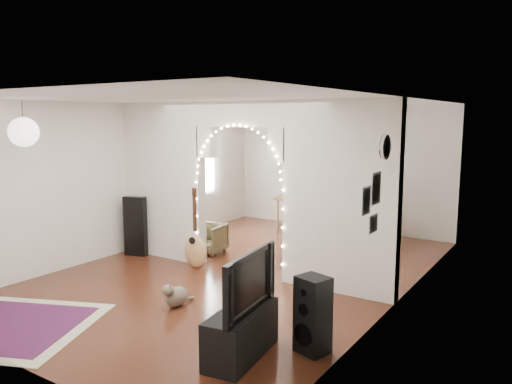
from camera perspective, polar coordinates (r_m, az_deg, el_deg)
The scene contains 24 objects.
floor at distance 8.10m, azimuth -1.61°, elevation -9.05°, with size 7.50×7.50×0.00m, color black.
ceiling at distance 7.73m, azimuth -1.70°, elevation 10.41°, with size 5.00×7.50×0.02m, color white.
wall_back at distance 11.07m, azimuth 9.48°, elevation 2.73°, with size 5.00×0.02×2.70m, color silver.
wall_front at distance 5.23m, azimuth -25.84°, elevation -4.44°, with size 5.00×0.02×2.70m, color silver.
wall_left at distance 9.44m, azimuth -14.23°, elevation 1.60°, with size 0.02×7.50×2.70m, color silver.
wall_right at distance 6.72m, azimuth 16.17°, elevation -1.21°, with size 0.02×7.50×2.70m, color silver.
divider_wall at distance 7.79m, azimuth -1.66°, elevation 0.99°, with size 5.00×0.20×2.70m.
fairy_lights at distance 7.67m, azimuth -2.21°, elevation 1.81°, with size 1.64×0.04×1.60m, color #FFEABF, non-canonical shape.
window at distance 10.70m, azimuth -7.06°, elevation 3.39°, with size 0.04×1.20×1.40m, color white.
wall_clock at distance 6.07m, azimuth 14.61°, elevation 4.99°, with size 0.31×0.31×0.03m, color white.
picture_frames at distance 5.76m, azimuth 13.12°, elevation -1.15°, with size 0.02×0.50×0.70m, color white, non-canonical shape.
paper_lantern at distance 7.44m, azimuth -25.02°, elevation 6.22°, with size 0.40×0.40×0.40m, color white.
ceiling_fan at distance 9.44m, azimuth 5.32°, elevation 8.21°, with size 1.10×1.10×0.30m, color #B3863B, non-canonical shape.
guitar_case at distance 9.14m, azimuth -13.62°, elevation -3.81°, with size 0.41×0.14×1.06m, color black.
acoustic_guitar at distance 8.22m, azimuth -6.97°, elevation -5.30°, with size 0.46×0.19×1.12m.
tabby_cat at distance 6.71m, azimuth -9.17°, elevation -11.63°, with size 0.25×0.55×0.36m.
floor_speaker at distance 5.38m, azimuth 6.49°, elevation -13.79°, with size 0.38×0.36×0.82m.
media_console at distance 5.32m, azimuth -1.70°, elevation -15.85°, with size 0.40×1.00×0.50m, color black.
tv at distance 5.12m, azimuth -1.72°, elevation -10.13°, with size 1.07×0.14×0.62m, color black.
bookcase at distance 9.60m, azimuth 11.05°, elevation -2.08°, with size 1.37×0.35×1.41m, color beige.
dining_table at distance 10.79m, azimuth 5.69°, elevation -0.93°, with size 1.33×1.01×0.76m.
flower_vase at distance 10.76m, azimuth 5.71°, elevation -0.04°, with size 0.18×0.18×0.19m, color white.
dining_chair_left at distance 9.13m, azimuth -5.58°, elevation -5.31°, with size 0.57×0.59×0.54m, color #494124.
dining_chair_right at distance 10.52m, azimuth 7.21°, elevation -3.62°, with size 0.52×0.54×0.49m, color #494124.
Camera 1 is at (4.40, -6.35, 2.45)m, focal length 35.00 mm.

